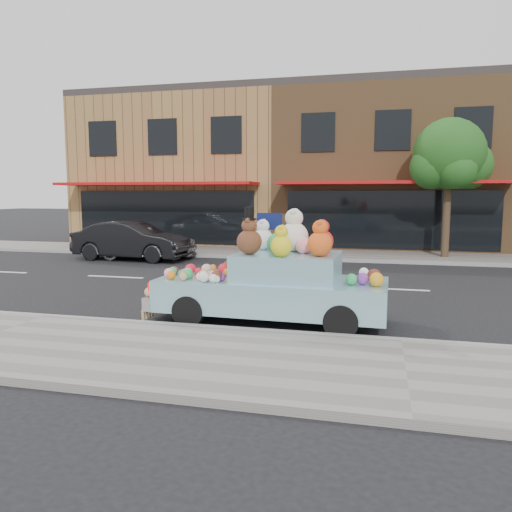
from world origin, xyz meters
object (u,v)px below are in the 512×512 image
(art_car, at_px, (274,282))
(car_silver, at_px, (144,241))
(street_tree, at_px, (450,160))
(car_dark, at_px, (132,241))

(art_car, bearing_deg, car_silver, 131.13)
(street_tree, relative_size, car_dark, 1.19)
(art_car, bearing_deg, street_tree, 69.06)
(car_dark, relative_size, art_car, 0.97)
(street_tree, xyz_separation_m, car_silver, (-11.17, -2.34, -3.01))
(car_dark, bearing_deg, street_tree, -73.00)
(car_silver, distance_m, art_car, 10.68)
(car_silver, distance_m, car_dark, 0.59)
(street_tree, relative_size, car_silver, 1.30)
(car_dark, bearing_deg, art_car, -134.58)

